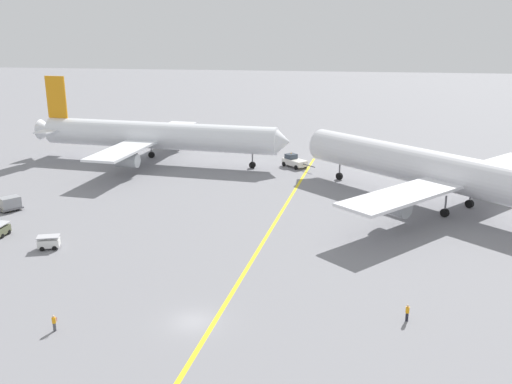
{
  "coord_description": "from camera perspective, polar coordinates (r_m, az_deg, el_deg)",
  "views": [
    {
      "loc": [
        13.18,
        -46.17,
        27.4
      ],
      "look_at": [
        1.39,
        30.49,
        4.0
      ],
      "focal_mm": 39.12,
      "sensor_mm": 36.0,
      "label": 1
    }
  ],
  "objects": [
    {
      "name": "ground_crew_ramp_agent_by_cones",
      "position": [
        56.54,
        15.21,
        -11.8
      ],
      "size": [
        0.36,
        0.36,
        1.73
      ],
      "color": "black",
      "rests_on": "ground"
    },
    {
      "name": "gse_container_dolly_flat",
      "position": [
        93.06,
        -23.84,
        -1.06
      ],
      "size": [
        3.69,
        3.88,
        2.15
      ],
      "color": "slate",
      "rests_on": "ground"
    },
    {
      "name": "airliner_being_pushed",
      "position": [
        90.02,
        18.54,
        1.97
      ],
      "size": [
        46.23,
        42.71,
        16.66
      ],
      "color": "silver",
      "rests_on": "ground"
    },
    {
      "name": "ground_crew_marshaller_foreground",
      "position": [
        56.3,
        -19.95,
        -12.46
      ],
      "size": [
        0.5,
        0.36,
        1.62
      ],
      "color": "#4C4C51",
      "rests_on": "ground"
    },
    {
      "name": "gse_baggage_cart_near_cluster",
      "position": [
        82.68,
        -24.67,
        -3.53
      ],
      "size": [
        1.66,
        2.78,
        1.71
      ],
      "color": "#666B4C",
      "rests_on": "ground"
    },
    {
      "name": "ground_plane",
      "position": [
        55.28,
        -6.4,
        -13.04
      ],
      "size": [
        600.0,
        600.0,
        0.0
      ],
      "primitive_type": "plane",
      "color": "gray"
    },
    {
      "name": "taxiway_stripe",
      "position": [
        63.35,
        -1.56,
        -8.84
      ],
      "size": [
        10.53,
        119.62,
        0.01
      ],
      "primitive_type": "cube",
      "rotation": [
        0.0,
        0.0,
        -0.08
      ],
      "color": "yellow",
      "rests_on": "ground"
    },
    {
      "name": "pushback_tug",
      "position": [
        111.72,
        3.92,
        3.16
      ],
      "size": [
        6.95,
        6.76,
        2.76
      ],
      "color": "white",
      "rests_on": "ground"
    },
    {
      "name": "gse_baggage_cart_trailing",
      "position": [
        75.69,
        -20.43,
        -4.85
      ],
      "size": [
        3.09,
        2.37,
        1.71
      ],
      "color": "silver",
      "rests_on": "ground"
    },
    {
      "name": "airliner_at_gate_left",
      "position": [
        116.05,
        -10.12,
        5.68
      ],
      "size": [
        54.85,
        41.55,
        17.1
      ],
      "color": "white",
      "rests_on": "ground"
    }
  ]
}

